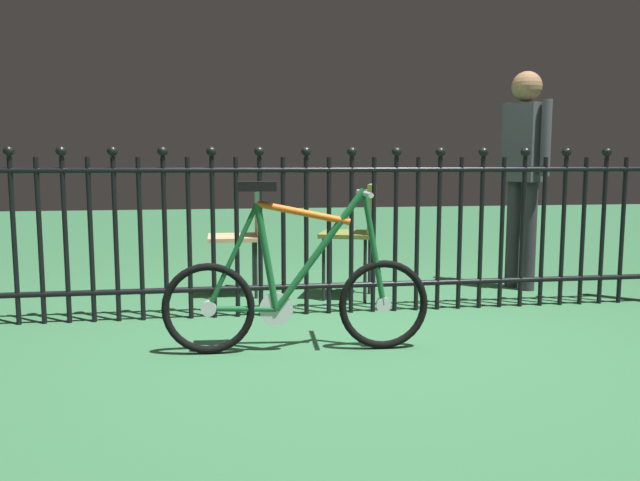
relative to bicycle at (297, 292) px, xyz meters
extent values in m
plane|color=#30643E|center=(0.36, 0.16, -0.32)|extent=(20.00, 20.00, 0.00)
cylinder|color=black|center=(-1.65, 0.82, 0.20)|extent=(0.03, 0.03, 1.04)
sphere|color=black|center=(-1.65, 0.82, 0.75)|extent=(0.07, 0.07, 0.07)
cylinder|color=black|center=(-1.50, 0.82, 0.20)|extent=(0.03, 0.03, 1.04)
cylinder|color=black|center=(-1.34, 0.82, 0.20)|extent=(0.03, 0.03, 1.04)
sphere|color=black|center=(-1.34, 0.82, 0.75)|extent=(0.07, 0.07, 0.07)
cylinder|color=black|center=(-1.19, 0.82, 0.20)|extent=(0.03, 0.03, 1.04)
cylinder|color=black|center=(-1.04, 0.82, 0.20)|extent=(0.03, 0.03, 1.04)
sphere|color=black|center=(-1.04, 0.82, 0.75)|extent=(0.07, 0.07, 0.07)
cylinder|color=black|center=(-0.89, 0.82, 0.20)|extent=(0.03, 0.03, 1.04)
cylinder|color=black|center=(-0.74, 0.82, 0.20)|extent=(0.03, 0.03, 1.04)
sphere|color=black|center=(-0.74, 0.82, 0.75)|extent=(0.07, 0.07, 0.07)
cylinder|color=black|center=(-0.59, 0.82, 0.20)|extent=(0.03, 0.03, 1.04)
cylinder|color=black|center=(-0.44, 0.82, 0.20)|extent=(0.03, 0.03, 1.04)
sphere|color=black|center=(-0.44, 0.82, 0.75)|extent=(0.07, 0.07, 0.07)
cylinder|color=black|center=(-0.29, 0.82, 0.20)|extent=(0.03, 0.03, 1.04)
cylinder|color=black|center=(-0.14, 0.82, 0.20)|extent=(0.03, 0.03, 1.04)
sphere|color=black|center=(-0.14, 0.82, 0.75)|extent=(0.07, 0.07, 0.07)
cylinder|color=black|center=(0.01, 0.82, 0.20)|extent=(0.03, 0.03, 1.04)
cylinder|color=black|center=(0.16, 0.82, 0.20)|extent=(0.03, 0.03, 1.04)
sphere|color=black|center=(0.16, 0.82, 0.75)|extent=(0.07, 0.07, 0.07)
cylinder|color=black|center=(0.31, 0.82, 0.20)|extent=(0.03, 0.03, 1.04)
cylinder|color=black|center=(0.46, 0.82, 0.20)|extent=(0.03, 0.03, 1.04)
sphere|color=black|center=(0.46, 0.82, 0.75)|extent=(0.07, 0.07, 0.07)
cylinder|color=black|center=(0.61, 0.82, 0.20)|extent=(0.03, 0.03, 1.04)
cylinder|color=black|center=(0.76, 0.82, 0.20)|extent=(0.03, 0.03, 1.04)
sphere|color=black|center=(0.76, 0.82, 0.75)|extent=(0.07, 0.07, 0.07)
cylinder|color=black|center=(0.91, 0.82, 0.20)|extent=(0.03, 0.03, 1.04)
cylinder|color=black|center=(1.06, 0.82, 0.20)|extent=(0.03, 0.03, 1.04)
sphere|color=black|center=(1.06, 0.82, 0.75)|extent=(0.07, 0.07, 0.07)
cylinder|color=black|center=(1.21, 0.82, 0.20)|extent=(0.03, 0.03, 1.04)
cylinder|color=black|center=(1.37, 0.82, 0.20)|extent=(0.03, 0.03, 1.04)
sphere|color=black|center=(1.37, 0.82, 0.75)|extent=(0.07, 0.07, 0.07)
cylinder|color=black|center=(1.52, 0.82, 0.20)|extent=(0.03, 0.03, 1.04)
cylinder|color=black|center=(1.67, 0.82, 0.20)|extent=(0.03, 0.03, 1.04)
sphere|color=black|center=(1.67, 0.82, 0.75)|extent=(0.07, 0.07, 0.07)
cylinder|color=black|center=(1.82, 0.82, 0.20)|extent=(0.03, 0.03, 1.04)
cylinder|color=black|center=(1.97, 0.82, 0.20)|extent=(0.03, 0.03, 1.04)
sphere|color=black|center=(1.97, 0.82, 0.75)|extent=(0.07, 0.07, 0.07)
cylinder|color=black|center=(2.12, 0.82, 0.20)|extent=(0.03, 0.03, 1.04)
cylinder|color=black|center=(2.27, 0.82, 0.20)|extent=(0.03, 0.03, 1.04)
sphere|color=black|center=(2.27, 0.82, 0.75)|extent=(0.07, 0.07, 0.07)
cylinder|color=black|center=(2.42, 0.82, 0.20)|extent=(0.03, 0.03, 1.04)
cylinder|color=black|center=(0.36, 0.82, -0.13)|extent=(4.61, 0.04, 0.04)
cylinder|color=black|center=(0.36, 0.82, 0.63)|extent=(4.61, 0.04, 0.04)
torus|color=black|center=(-0.46, 0.02, -0.08)|extent=(0.49, 0.07, 0.49)
cylinder|color=silver|center=(-0.46, 0.02, -0.08)|extent=(0.08, 0.03, 0.08)
torus|color=black|center=(0.47, -0.02, -0.08)|extent=(0.49, 0.07, 0.49)
cylinder|color=silver|center=(0.47, -0.02, -0.08)|extent=(0.08, 0.03, 0.08)
cylinder|color=#19592D|center=(0.12, -0.01, 0.23)|extent=(0.50, 0.06, 0.65)
cylinder|color=#EA5914|center=(0.04, 0.00, 0.42)|extent=(0.49, 0.06, 0.14)
cylinder|color=#19592D|center=(-0.16, 0.01, 0.19)|extent=(0.13, 0.04, 0.57)
cylinder|color=#19592D|center=(-0.29, 0.01, -0.08)|extent=(0.36, 0.05, 0.04)
cylinder|color=#19592D|center=(-0.33, 0.02, 0.20)|extent=(0.28, 0.04, 0.56)
cylinder|color=#19592D|center=(0.41, -0.02, 0.23)|extent=(0.14, 0.04, 0.63)
cylinder|color=silver|center=(0.36, -0.02, 0.53)|extent=(0.03, 0.03, 0.02)
cylinder|color=silver|center=(0.36, -0.02, 0.52)|extent=(0.05, 0.40, 0.03)
cylinder|color=silver|center=(-0.20, 0.01, 0.51)|extent=(0.03, 0.03, 0.07)
cube|color=black|center=(-0.20, 0.01, 0.56)|extent=(0.20, 0.10, 0.05)
cylinder|color=silver|center=(-0.11, 0.01, -0.09)|extent=(0.18, 0.02, 0.18)
cylinder|color=black|center=(-0.45, 1.36, -0.11)|extent=(0.02, 0.02, 0.42)
cylinder|color=black|center=(-0.45, 1.67, -0.11)|extent=(0.02, 0.02, 0.42)
cylinder|color=black|center=(-0.14, 1.36, -0.11)|extent=(0.02, 0.02, 0.42)
cylinder|color=black|center=(-0.14, 1.67, -0.11)|extent=(0.02, 0.02, 0.42)
cube|color=tan|center=(-0.30, 1.51, 0.12)|extent=(0.38, 0.38, 0.03)
cube|color=tan|center=(-0.11, 1.51, 0.34)|extent=(0.03, 0.37, 0.38)
cylinder|color=black|center=(0.34, 1.20, -0.09)|extent=(0.02, 0.02, 0.46)
cylinder|color=black|center=(0.44, 1.49, -0.09)|extent=(0.02, 0.02, 0.46)
cylinder|color=black|center=(0.62, 1.10, -0.09)|extent=(0.02, 0.02, 0.46)
cylinder|color=black|center=(0.72, 1.39, -0.09)|extent=(0.02, 0.02, 0.46)
cube|color=olive|center=(0.53, 1.29, 0.15)|extent=(0.48, 0.48, 0.03)
cube|color=olive|center=(0.70, 1.24, 0.35)|extent=(0.15, 0.35, 0.35)
cylinder|color=#2D2D33|center=(1.98, 1.34, 0.10)|extent=(0.11, 0.11, 0.85)
cylinder|color=#2D2D33|center=(1.92, 1.49, 0.10)|extent=(0.11, 0.11, 0.85)
cube|color=#3F3F47|center=(1.95, 1.42, 0.83)|extent=(0.28, 0.35, 0.60)
cylinder|color=#3F3F47|center=(2.03, 1.23, 0.86)|extent=(0.08, 0.08, 0.57)
cylinder|color=#3F3F47|center=(1.87, 1.60, 0.86)|extent=(0.08, 0.08, 0.57)
sphere|color=#8C6647|center=(1.95, 1.42, 1.26)|extent=(0.23, 0.23, 0.23)
camera|label=1|loc=(-0.39, -3.33, 0.70)|focal=36.16mm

